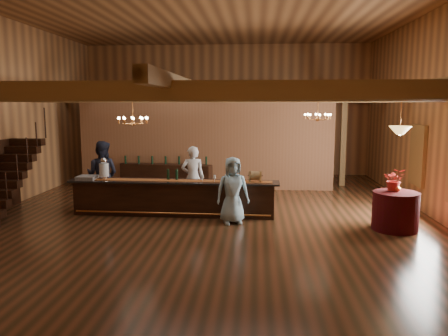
# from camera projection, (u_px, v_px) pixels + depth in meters

# --- Properties ---
(floor) EXTENTS (14.00, 14.00, 0.00)m
(floor) POSITION_uv_depth(u_px,v_px,m) (209.00, 212.00, 12.21)
(floor) COLOR #552C18
(floor) RESTS_ON ground
(ceiling) EXTENTS (14.00, 14.00, 0.00)m
(ceiling) POSITION_uv_depth(u_px,v_px,m) (208.00, 8.00, 11.42)
(ceiling) COLOR #9A6538
(ceiling) RESTS_ON wall_back
(wall_back) EXTENTS (12.00, 0.10, 5.50)m
(wall_back) POSITION_uv_depth(u_px,v_px,m) (226.00, 110.00, 18.72)
(wall_back) COLOR #AD733E
(wall_back) RESTS_ON floor
(wall_front) EXTENTS (12.00, 0.10, 5.50)m
(wall_front) POSITION_uv_depth(u_px,v_px,m) (140.00, 127.00, 4.91)
(wall_front) COLOR #AD733E
(wall_front) RESTS_ON floor
(wall_right) EXTENTS (0.10, 14.00, 5.50)m
(wall_right) POSITION_uv_depth(u_px,v_px,m) (437.00, 114.00, 11.37)
(wall_right) COLOR #AD733E
(wall_right) RESTS_ON floor
(beam_grid) EXTENTS (11.90, 13.90, 0.39)m
(beam_grid) POSITION_uv_depth(u_px,v_px,m) (210.00, 96.00, 12.24)
(beam_grid) COLOR olive
(beam_grid) RESTS_ON wall_left
(support_posts) EXTENTS (9.20, 10.20, 3.20)m
(support_posts) POSITION_uv_depth(u_px,v_px,m) (207.00, 158.00, 11.49)
(support_posts) COLOR olive
(support_posts) RESTS_ON floor
(partition_wall) EXTENTS (9.00, 0.18, 3.10)m
(partition_wall) POSITION_uv_depth(u_px,v_px,m) (205.00, 146.00, 15.48)
(partition_wall) COLOR brown
(partition_wall) RESTS_ON floor
(window_right_back) EXTENTS (0.12, 1.05, 1.75)m
(window_right_back) POSITION_uv_depth(u_px,v_px,m) (418.00, 155.00, 12.54)
(window_right_back) COLOR white
(window_right_back) RESTS_ON wall_right
(staircase) EXTENTS (1.00, 2.80, 2.00)m
(staircase) POSITION_uv_depth(u_px,v_px,m) (5.00, 179.00, 11.74)
(staircase) COLOR black
(staircase) RESTS_ON floor
(backroom_boxes) EXTENTS (4.10, 0.60, 1.10)m
(backroom_boxes) POSITION_uv_depth(u_px,v_px,m) (216.00, 166.00, 17.58)
(backroom_boxes) COLOR black
(backroom_boxes) RESTS_ON floor
(tasting_bar) EXTENTS (5.73, 0.87, 0.96)m
(tasting_bar) POSITION_uv_depth(u_px,v_px,m) (174.00, 198.00, 11.89)
(tasting_bar) COLOR black
(tasting_bar) RESTS_ON floor
(beverage_dispenser) EXTENTS (0.26, 0.26, 0.60)m
(beverage_dispenser) POSITION_uv_depth(u_px,v_px,m) (104.00, 169.00, 12.01)
(beverage_dispenser) COLOR silver
(beverage_dispenser) RESTS_ON tasting_bar
(glass_rack_tray) EXTENTS (0.50, 0.50, 0.10)m
(glass_rack_tray) POSITION_uv_depth(u_px,v_px,m) (87.00, 178.00, 12.00)
(glass_rack_tray) COLOR gray
(glass_rack_tray) RESTS_ON tasting_bar
(raffle_drum) EXTENTS (0.34, 0.24, 0.30)m
(raffle_drum) POSITION_uv_depth(u_px,v_px,m) (255.00, 176.00, 11.53)
(raffle_drum) COLOR #A57B43
(raffle_drum) RESTS_ON tasting_bar
(bar_bottle_0) EXTENTS (0.07, 0.07, 0.30)m
(bar_bottle_0) POSITION_uv_depth(u_px,v_px,m) (168.00, 174.00, 11.92)
(bar_bottle_0) COLOR black
(bar_bottle_0) RESTS_ON tasting_bar
(bar_bottle_1) EXTENTS (0.07, 0.07, 0.30)m
(bar_bottle_1) POSITION_uv_depth(u_px,v_px,m) (177.00, 175.00, 11.90)
(bar_bottle_1) COLOR black
(bar_bottle_1) RESTS_ON tasting_bar
(backbar_shelf) EXTENTS (3.32, 1.05, 0.92)m
(backbar_shelf) POSITION_uv_depth(u_px,v_px,m) (166.00, 177.00, 15.39)
(backbar_shelf) COLOR black
(backbar_shelf) RESTS_ON floor
(round_table) EXTENTS (1.07, 1.07, 0.93)m
(round_table) POSITION_uv_depth(u_px,v_px,m) (395.00, 211.00, 10.46)
(round_table) COLOR #3D050E
(round_table) RESTS_ON floor
(chandelier_left) EXTENTS (0.80, 0.80, 0.77)m
(chandelier_left) POSITION_uv_depth(u_px,v_px,m) (133.00, 120.00, 11.57)
(chandelier_left) COLOR #CA7736
(chandelier_left) RESTS_ON beam_grid
(chandelier_right) EXTENTS (0.80, 0.80, 0.72)m
(chandelier_right) POSITION_uv_depth(u_px,v_px,m) (318.00, 116.00, 13.39)
(chandelier_right) COLOR #CA7736
(chandelier_right) RESTS_ON beam_grid
(pendant_lamp) EXTENTS (0.52, 0.52, 0.90)m
(pendant_lamp) POSITION_uv_depth(u_px,v_px,m) (400.00, 130.00, 10.18)
(pendant_lamp) COLOR #CA7736
(pendant_lamp) RESTS_ON beam_grid
(bartender) EXTENTS (0.73, 0.55, 1.82)m
(bartender) POSITION_uv_depth(u_px,v_px,m) (193.00, 178.00, 12.53)
(bartender) COLOR silver
(bartender) RESTS_ON floor
(staff_second) EXTENTS (1.01, 0.82, 1.96)m
(staff_second) POSITION_uv_depth(u_px,v_px,m) (102.00, 175.00, 12.63)
(staff_second) COLOR #1E2233
(staff_second) RESTS_ON floor
(guest) EXTENTS (0.94, 0.73, 1.70)m
(guest) POSITION_uv_depth(u_px,v_px,m) (233.00, 190.00, 11.02)
(guest) COLOR #97BDCC
(guest) RESTS_ON floor
(floor_plant) EXTENTS (0.89, 0.82, 1.31)m
(floor_plant) POSITION_uv_depth(u_px,v_px,m) (253.00, 170.00, 15.71)
(floor_plant) COLOR #325627
(floor_plant) RESTS_ON floor
(table_flowers) EXTENTS (0.58, 0.52, 0.56)m
(table_flowers) POSITION_uv_depth(u_px,v_px,m) (394.00, 180.00, 10.49)
(table_flowers) COLOR red
(table_flowers) RESTS_ON round_table
(table_vase) EXTENTS (0.20, 0.20, 0.31)m
(table_vase) POSITION_uv_depth(u_px,v_px,m) (397.00, 185.00, 10.45)
(table_vase) COLOR #CA7736
(table_vase) RESTS_ON round_table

